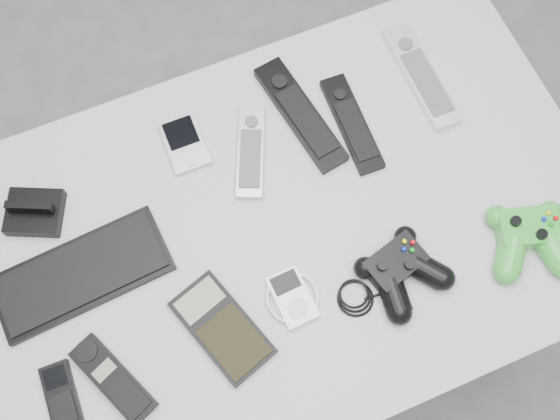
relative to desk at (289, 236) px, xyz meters
name	(u,v)px	position (x,y,z in m)	size (l,w,h in m)	color
floor	(280,299)	(-0.01, 0.03, -0.68)	(3.50, 3.50, 0.00)	#5F5F63
desk	(289,236)	(0.00, 0.00, 0.00)	(1.12, 0.72, 0.75)	gray
pda_keyboard	(82,274)	(-0.36, 0.05, 0.07)	(0.30, 0.13, 0.02)	black
dock_bracket	(32,210)	(-0.41, 0.19, 0.09)	(0.10, 0.08, 0.05)	black
pda	(185,144)	(-0.12, 0.22, 0.07)	(0.07, 0.11, 0.02)	#B3B4BA
remote_silver_a	(251,151)	(-0.01, 0.16, 0.08)	(0.05, 0.18, 0.02)	#B3B4BA
remote_black_a	(300,114)	(0.10, 0.19, 0.08)	(0.06, 0.25, 0.02)	black
remote_black_b	(352,123)	(0.18, 0.14, 0.07)	(0.05, 0.20, 0.02)	black
remote_silver_b	(421,76)	(0.35, 0.18, 0.08)	(0.05, 0.23, 0.02)	silver
mobile_phone	(61,395)	(-0.45, -0.12, 0.07)	(0.05, 0.10, 0.02)	black
cordless_handset	(113,379)	(-0.37, -0.13, 0.08)	(0.05, 0.16, 0.03)	black
calculator	(222,328)	(-0.17, -0.12, 0.07)	(0.09, 0.18, 0.02)	black
mp3_player	(292,297)	(-0.05, -0.12, 0.07)	(0.09, 0.10, 0.02)	white
controller_black	(401,269)	(0.14, -0.15, 0.09)	(0.24, 0.15, 0.05)	black
controller_green	(530,236)	(0.37, -0.19, 0.09)	(0.14, 0.15, 0.05)	green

